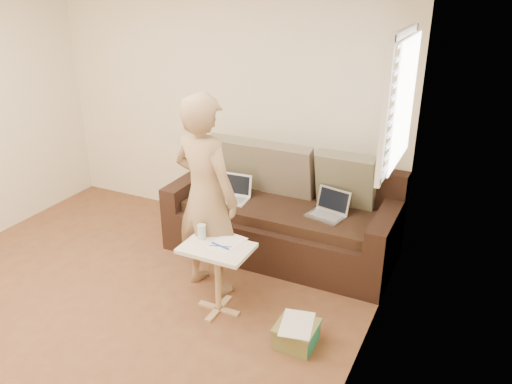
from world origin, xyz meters
TOP-DOWN VIEW (x-y plane):
  - floor at (0.00, 0.00)m, footprint 4.50×4.50m
  - wall_back at (0.00, 2.25)m, footprint 4.00×0.00m
  - wall_right at (2.00, 0.00)m, footprint 0.00×4.50m
  - window_blinds at (1.95, 1.50)m, footprint 0.12×0.88m
  - sofa at (0.90, 1.77)m, footprint 2.20×0.95m
  - pillow_left at (0.30, 1.99)m, footprint 0.55×0.29m
  - pillow_mid at (0.85, 1.98)m, footprint 0.55×0.27m
  - pillow_right at (1.45, 1.99)m, footprint 0.55×0.28m
  - laptop_silver at (1.37, 1.70)m, footprint 0.38×0.31m
  - laptop_white at (0.41, 1.64)m, footprint 0.35×0.26m
  - person at (0.56, 0.94)m, footprint 0.72×0.57m
  - side_table at (0.81, 0.66)m, footprint 0.55×0.39m
  - drinking_glass at (0.64, 0.73)m, footprint 0.07×0.07m
  - scissors at (0.84, 0.67)m, footprint 0.19×0.12m
  - paper_on_table at (0.86, 0.75)m, footprint 0.25×0.33m
  - striped_box at (1.55, 0.54)m, footprint 0.30×0.30m

SIDE VIEW (x-z plane):
  - floor at x=0.00m, z-range 0.00..0.00m
  - striped_box at x=1.55m, z-range 0.00..0.19m
  - side_table at x=0.81m, z-range 0.00..0.61m
  - sofa at x=0.90m, z-range 0.00..0.85m
  - laptop_silver at x=1.37m, z-range 0.41..0.63m
  - laptop_white at x=0.41m, z-range 0.40..0.64m
  - paper_on_table at x=0.86m, z-range 0.61..0.61m
  - scissors at x=0.84m, z-range 0.61..0.62m
  - drinking_glass at x=0.64m, z-range 0.61..0.73m
  - pillow_left at x=0.30m, z-range 0.51..1.07m
  - pillow_mid at x=0.85m, z-range 0.51..1.07m
  - pillow_right at x=1.45m, z-range 0.51..1.07m
  - person at x=0.56m, z-range 0.00..1.76m
  - wall_back at x=0.00m, z-range -0.70..3.30m
  - wall_right at x=2.00m, z-range -0.95..3.55m
  - window_blinds at x=1.95m, z-range 1.16..2.24m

